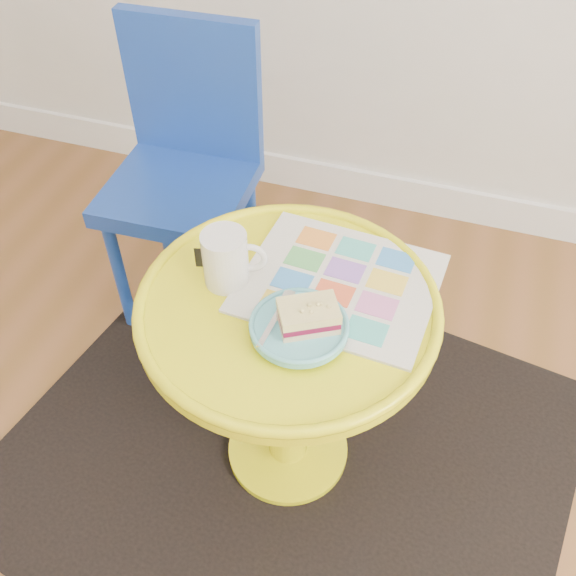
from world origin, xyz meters
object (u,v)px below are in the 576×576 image
(chair, at_px, (186,160))
(newspaper, at_px, (339,283))
(side_table, at_px, (288,354))
(mug, at_px, (227,257))
(plate, at_px, (299,327))

(chair, distance_m, newspaper, 0.65)
(side_table, relative_size, mug, 4.67)
(plate, bearing_deg, chair, 131.56)
(mug, relative_size, plate, 0.70)
(side_table, bearing_deg, chair, 132.65)
(side_table, xyz_separation_m, newspaper, (0.08, 0.08, 0.16))
(side_table, xyz_separation_m, chair, (-0.43, 0.47, 0.07))
(chair, xyz_separation_m, plate, (0.48, -0.54, 0.10))
(chair, height_order, newspaper, chair)
(newspaper, relative_size, mug, 2.97)
(side_table, distance_m, chair, 0.64)
(newspaper, distance_m, mug, 0.22)
(newspaper, distance_m, plate, 0.15)
(chair, distance_m, mug, 0.56)
(newspaper, xyz_separation_m, plate, (-0.04, -0.14, 0.02))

